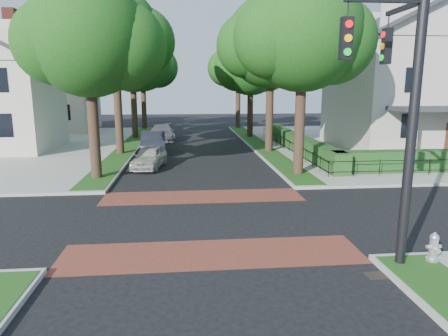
{
  "coord_description": "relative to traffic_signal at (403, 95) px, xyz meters",
  "views": [
    {
      "loc": [
        -0.71,
        -14.35,
        4.9
      ],
      "look_at": [
        0.84,
        1.8,
        1.6
      ],
      "focal_mm": 32.0,
      "sensor_mm": 36.0,
      "label": 1
    }
  ],
  "objects": [
    {
      "name": "tree_left_mid",
      "position": [
        -10.28,
        19.66,
        3.64
      ],
      "size": [
        8.0,
        6.88,
        11.48
      ],
      "color": "black",
      "rests_on": "sidewalk_nw"
    },
    {
      "name": "tree_right_back",
      "position": [
        0.72,
        37.64,
        2.56
      ],
      "size": [
        7.5,
        6.45,
        10.2
      ],
      "color": "black",
      "rests_on": "sidewalk_ne"
    },
    {
      "name": "grass_strip_nw",
      "position": [
        -10.29,
        23.51,
        -4.55
      ],
      "size": [
        1.6,
        29.8,
        0.02
      ],
      "primitive_type": "cube",
      "color": "#234513",
      "rests_on": "sidewalk_nw"
    },
    {
      "name": "tree_right_far",
      "position": [
        0.71,
        28.64,
        2.2
      ],
      "size": [
        7.25,
        6.23,
        9.74
      ],
      "color": "black",
      "rests_on": "sidewalk_ne"
    },
    {
      "name": "hedge_main_road",
      "position": [
        2.81,
        19.41,
        -3.96
      ],
      "size": [
        1.0,
        18.0,
        1.2
      ],
      "primitive_type": "cube",
      "color": "#17451A",
      "rests_on": "sidewalk_ne"
    },
    {
      "name": "crosswalk_far",
      "position": [
        -4.89,
        7.61,
        -4.7
      ],
      "size": [
        9.0,
        2.2,
        0.01
      ],
      "primitive_type": "cube",
      "color": "brown",
      "rests_on": "ground"
    },
    {
      "name": "house_left_far",
      "position": [
        -20.38,
        36.41,
        0.33
      ],
      "size": [
        10.0,
        9.0,
        10.14
      ],
      "color": "#B9B4A6",
      "rests_on": "sidewalk_nw"
    },
    {
      "name": "fire_hydrant",
      "position": [
        1.16,
        -0.19,
        -4.16
      ],
      "size": [
        0.44,
        0.45,
        0.84
      ],
      "rotation": [
        0.0,
        0.0,
        0.22
      ],
      "color": "silver",
      "rests_on": "sidewalk_se"
    },
    {
      "name": "tree_left_back",
      "position": [
        -10.28,
        37.65,
        2.7
      ],
      "size": [
        7.75,
        6.66,
        10.44
      ],
      "color": "black",
      "rests_on": "sidewalk_nw"
    },
    {
      "name": "sidewalk_ne",
      "position": [
        14.61,
        23.41,
        -4.63
      ],
      "size": [
        30.0,
        30.0,
        0.15
      ],
      "primitive_type": "cube",
      "color": "gray",
      "rests_on": "ground"
    },
    {
      "name": "parked_car_rear",
      "position": [
        -7.76,
        27.07,
        -3.94
      ],
      "size": [
        2.49,
        5.4,
        1.53
      ],
      "primitive_type": "imported",
      "rotation": [
        0.0,
        0.0,
        0.07
      ],
      "color": "slate",
      "rests_on": "ground"
    },
    {
      "name": "tree_right_near",
      "position": [
        0.72,
        11.65,
        2.92
      ],
      "size": [
        7.75,
        6.67,
        10.66
      ],
      "color": "black",
      "rests_on": "sidewalk_ne"
    },
    {
      "name": "traffic_signal",
      "position": [
        0.0,
        0.0,
        0.0
      ],
      "size": [
        2.17,
        2.0,
        8.0
      ],
      "color": "black",
      "rests_on": "sidewalk_se"
    },
    {
      "name": "parked_car_front",
      "position": [
        -7.86,
        14.47,
        -4.03
      ],
      "size": [
        2.25,
        4.21,
        1.36
      ],
      "primitive_type": "imported",
      "rotation": [
        0.0,
        0.0,
        -0.17
      ],
      "color": "#BAB4A7",
      "rests_on": "ground"
    },
    {
      "name": "tree_right_mid",
      "position": [
        0.72,
        19.66,
        3.28
      ],
      "size": [
        8.25,
        7.09,
        11.22
      ],
      "color": "black",
      "rests_on": "sidewalk_ne"
    },
    {
      "name": "fence_main_road",
      "position": [
        2.01,
        19.41,
        -4.11
      ],
      "size": [
        0.06,
        18.0,
        0.9
      ],
      "primitive_type": null,
      "color": "black",
      "rests_on": "sidewalk_ne"
    },
    {
      "name": "storm_drain",
      "position": [
        -0.59,
        -0.59,
        -4.7
      ],
      "size": [
        0.65,
        0.45,
        0.01
      ],
      "primitive_type": "cube",
      "color": "black",
      "rests_on": "ground"
    },
    {
      "name": "parked_car_middle",
      "position": [
        -8.03,
        20.01,
        -3.89
      ],
      "size": [
        1.99,
        5.03,
        1.63
      ],
      "primitive_type": "imported",
      "rotation": [
        0.0,
        0.0,
        0.05
      ],
      "color": "black",
      "rests_on": "ground"
    },
    {
      "name": "tree_left_far",
      "position": [
        -10.29,
        28.63,
        2.41
      ],
      "size": [
        7.0,
        6.02,
        9.86
      ],
      "color": "black",
      "rests_on": "sidewalk_nw"
    },
    {
      "name": "tree_left_near",
      "position": [
        -10.28,
        11.64,
        2.56
      ],
      "size": [
        7.5,
        6.45,
        10.2
      ],
      "color": "black",
      "rests_on": "sidewalk_nw"
    },
    {
      "name": "ground",
      "position": [
        -4.89,
        4.41,
        -4.71
      ],
      "size": [
        120.0,
        120.0,
        0.0
      ],
      "primitive_type": "plane",
      "color": "black",
      "rests_on": "ground"
    },
    {
      "name": "grass_strip_ne",
      "position": [
        0.51,
        23.51,
        -4.55
      ],
      "size": [
        1.6,
        29.8,
        0.02
      ],
      "primitive_type": "cube",
      "color": "#234513",
      "rests_on": "sidewalk_ne"
    },
    {
      "name": "house_victorian",
      "position": [
        12.62,
        20.33,
        1.31
      ],
      "size": [
        13.0,
        13.05,
        12.48
      ],
      "color": "#B9B4A6",
      "rests_on": "sidewalk_ne"
    },
    {
      "name": "crosswalk_near",
      "position": [
        -4.89,
        1.21,
        -4.7
      ],
      "size": [
        9.0,
        2.2,
        0.01
      ],
      "primitive_type": "cube",
      "color": "brown",
      "rests_on": "ground"
    }
  ]
}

